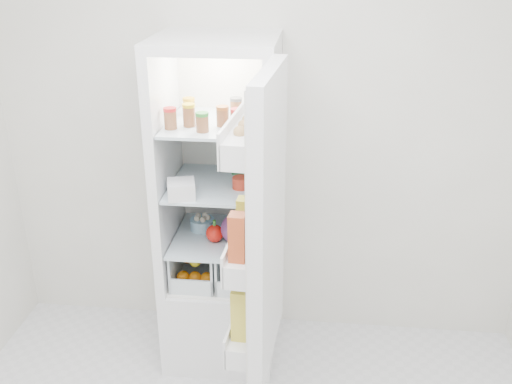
# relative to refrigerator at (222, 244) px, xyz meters

# --- Properties ---
(room_walls) EXTENTS (3.02, 3.02, 2.61)m
(room_walls) POSITION_rel_refrigerator_xyz_m (0.20, -1.25, 0.93)
(room_walls) COLOR beige
(room_walls) RESTS_ON ground
(refrigerator) EXTENTS (0.60, 0.60, 1.80)m
(refrigerator) POSITION_rel_refrigerator_xyz_m (0.00, 0.00, 0.00)
(refrigerator) COLOR white
(refrigerator) RESTS_ON ground
(shelf_low) EXTENTS (0.49, 0.53, 0.01)m
(shelf_low) POSITION_rel_refrigerator_xyz_m (-0.00, -0.06, 0.07)
(shelf_low) COLOR silver
(shelf_low) RESTS_ON refrigerator
(shelf_mid) EXTENTS (0.49, 0.53, 0.02)m
(shelf_mid) POSITION_rel_refrigerator_xyz_m (-0.00, -0.06, 0.38)
(shelf_mid) COLOR silver
(shelf_mid) RESTS_ON refrigerator
(shelf_top) EXTENTS (0.49, 0.53, 0.02)m
(shelf_top) POSITION_rel_refrigerator_xyz_m (-0.00, -0.06, 0.71)
(shelf_top) COLOR silver
(shelf_top) RESTS_ON refrigerator
(crisper_left) EXTENTS (0.23, 0.46, 0.22)m
(crisper_left) POSITION_rel_refrigerator_xyz_m (-0.12, -0.06, -0.06)
(crisper_left) COLOR silver
(crisper_left) RESTS_ON refrigerator
(crisper_right) EXTENTS (0.23, 0.46, 0.22)m
(crisper_right) POSITION_rel_refrigerator_xyz_m (0.12, -0.06, -0.06)
(crisper_right) COLOR silver
(crisper_right) RESTS_ON refrigerator
(condiment_jars) EXTENTS (0.46, 0.34, 0.08)m
(condiment_jars) POSITION_rel_refrigerator_xyz_m (-0.01, -0.12, 0.76)
(condiment_jars) COLOR #B21919
(condiment_jars) RESTS_ON shelf_top
(squeeze_bottle) EXTENTS (0.06, 0.06, 0.20)m
(squeeze_bottle) POSITION_rel_refrigerator_xyz_m (0.21, 0.08, 0.82)
(squeeze_bottle) COLOR white
(squeeze_bottle) RESTS_ON shelf_top
(tub_white) EXTENTS (0.16, 0.16, 0.08)m
(tub_white) POSITION_rel_refrigerator_xyz_m (-0.15, -0.26, 0.43)
(tub_white) COLOR silver
(tub_white) RESTS_ON shelf_mid
(tin_red) EXTENTS (0.11, 0.11, 0.06)m
(tin_red) POSITION_rel_refrigerator_xyz_m (0.12, -0.11, 0.42)
(tin_red) COLOR red
(tin_red) RESTS_ON shelf_mid
(tub_green) EXTENTS (0.11, 0.15, 0.08)m
(tub_green) POSITION_rel_refrigerator_xyz_m (0.09, 0.13, 0.43)
(tub_green) COLOR #3B834B
(tub_green) RESTS_ON shelf_mid
(red_cabbage) EXTENTS (0.16, 0.16, 0.16)m
(red_cabbage) POSITION_rel_refrigerator_xyz_m (0.09, -0.12, 0.16)
(red_cabbage) COLOR #511D55
(red_cabbage) RESTS_ON shelf_low
(bell_pepper) EXTENTS (0.09, 0.09, 0.09)m
(bell_pepper) POSITION_rel_refrigerator_xyz_m (-0.02, -0.12, 0.13)
(bell_pepper) COLOR red
(bell_pepper) RESTS_ON shelf_low
(mushroom_bowl) EXTENTS (0.15, 0.15, 0.06)m
(mushroom_bowl) POSITION_rel_refrigerator_xyz_m (-0.11, 0.01, 0.11)
(mushroom_bowl) COLOR #99CAE5
(mushroom_bowl) RESTS_ON shelf_low
(salad_bag) EXTENTS (0.11, 0.11, 0.11)m
(salad_bag) POSITION_rel_refrigerator_xyz_m (0.18, -0.27, 0.14)
(salad_bag) COLOR #BAD39E
(salad_bag) RESTS_ON shelf_low
(citrus_pile) EXTENTS (0.20, 0.24, 0.16)m
(citrus_pile) POSITION_rel_refrigerator_xyz_m (-0.13, -0.12, -0.07)
(citrus_pile) COLOR orange
(citrus_pile) RESTS_ON refrigerator
(veg_pile) EXTENTS (0.16, 0.30, 0.10)m
(veg_pile) POSITION_rel_refrigerator_xyz_m (0.13, -0.06, -0.10)
(veg_pile) COLOR #1B4E1A
(veg_pile) RESTS_ON refrigerator
(fridge_door) EXTENTS (0.21, 0.60, 1.30)m
(fridge_door) POSITION_rel_refrigerator_xyz_m (0.28, -0.64, 0.43)
(fridge_door) COLOR white
(fridge_door) RESTS_ON refrigerator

